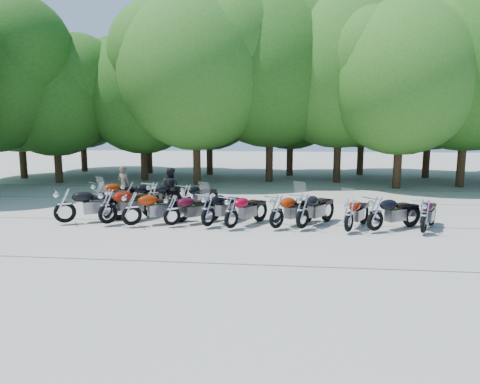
# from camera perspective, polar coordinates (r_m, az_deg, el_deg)

# --- Properties ---
(ground) EXTENTS (90.00, 90.00, 0.00)m
(ground) POSITION_cam_1_polar(r_m,az_deg,el_deg) (13.53, -0.69, -5.57)
(ground) COLOR gray
(ground) RESTS_ON ground
(tree_0) EXTENTS (7.50, 7.50, 9.21)m
(tree_0) POSITION_cam_1_polar(r_m,az_deg,el_deg) (31.14, -27.50, 11.65)
(tree_0) COLOR #3A2614
(tree_0) RESTS_ON ground
(tree_1) EXTENTS (6.97, 6.97, 8.55)m
(tree_1) POSITION_cam_1_polar(r_m,az_deg,el_deg) (27.87, -23.56, 11.56)
(tree_1) COLOR #3A2614
(tree_1) RESTS_ON ground
(tree_2) EXTENTS (7.31, 7.31, 8.97)m
(tree_2) POSITION_cam_1_polar(r_m,az_deg,el_deg) (27.40, -12.93, 12.64)
(tree_2) COLOR #3A2614
(tree_2) RESTS_ON ground
(tree_3) EXTENTS (8.70, 8.70, 10.67)m
(tree_3) POSITION_cam_1_polar(r_m,az_deg,el_deg) (24.98, -5.95, 15.53)
(tree_3) COLOR #3A2614
(tree_3) RESTS_ON ground
(tree_4) EXTENTS (9.13, 9.13, 11.20)m
(tree_4) POSITION_cam_1_polar(r_m,az_deg,el_deg) (26.33, 4.05, 15.89)
(tree_4) COLOR #3A2614
(tree_4) RESTS_ON ground
(tree_5) EXTENTS (9.04, 9.04, 11.10)m
(tree_5) POSITION_cam_1_polar(r_m,az_deg,el_deg) (26.59, 13.21, 15.48)
(tree_5) COLOR #3A2614
(tree_5) RESTS_ON ground
(tree_6) EXTENTS (8.00, 8.00, 9.82)m
(tree_6) POSITION_cam_1_polar(r_m,az_deg,el_deg) (24.69, 20.82, 13.92)
(tree_6) COLOR #3A2614
(tree_6) RESTS_ON ground
(tree_7) EXTENTS (8.79, 8.79, 10.79)m
(tree_7) POSITION_cam_1_polar(r_m,az_deg,el_deg) (26.77, 28.18, 14.26)
(tree_7) COLOR #3A2614
(tree_7) RESTS_ON ground
(tree_9) EXTENTS (7.59, 7.59, 9.32)m
(tree_9) POSITION_cam_1_polar(r_m,az_deg,el_deg) (34.20, -20.47, 11.84)
(tree_9) COLOR #3A2614
(tree_9) RESTS_ON ground
(tree_10) EXTENTS (7.78, 7.78, 9.55)m
(tree_10) POSITION_cam_1_polar(r_m,az_deg,el_deg) (31.66, -12.27, 12.73)
(tree_10) COLOR #3A2614
(tree_10) RESTS_ON ground
(tree_11) EXTENTS (7.56, 7.56, 9.28)m
(tree_11) POSITION_cam_1_polar(r_m,az_deg,el_deg) (30.00, -4.16, 12.82)
(tree_11) COLOR #3A2614
(tree_11) RESTS_ON ground
(tree_12) EXTENTS (7.88, 7.88, 9.67)m
(tree_12) POSITION_cam_1_polar(r_m,az_deg,el_deg) (29.58, 6.81, 13.29)
(tree_12) COLOR #3A2614
(tree_12) RESTS_ON ground
(tree_13) EXTENTS (8.31, 8.31, 10.20)m
(tree_13) POSITION_cam_1_polar(r_m,az_deg,el_deg) (31.03, 16.12, 13.38)
(tree_13) COLOR #3A2614
(tree_13) RESTS_ON ground
(tree_14) EXTENTS (8.02, 8.02, 9.84)m
(tree_14) POSITION_cam_1_polar(r_m,az_deg,el_deg) (30.60, 24.12, 12.65)
(tree_14) COLOR #3A2614
(tree_14) RESTS_ON ground
(motorcycle_0) EXTENTS (2.55, 1.98, 1.43)m
(motorcycle_0) POSITION_cam_1_polar(r_m,az_deg,el_deg) (15.77, -22.36, -1.53)
(motorcycle_0) COLOR black
(motorcycle_0) RESTS_ON ground
(motorcycle_1) EXTENTS (2.07, 2.51, 1.42)m
(motorcycle_1) POSITION_cam_1_polar(r_m,az_deg,el_deg) (15.11, -17.25, -1.69)
(motorcycle_1) COLOR maroon
(motorcycle_1) RESTS_ON ground
(motorcycle_2) EXTENTS (2.38, 1.95, 1.35)m
(motorcycle_2) POSITION_cam_1_polar(r_m,az_deg,el_deg) (14.66, -14.27, -2.03)
(motorcycle_2) COLOR maroon
(motorcycle_2) RESTS_ON ground
(motorcycle_3) EXTENTS (2.07, 1.91, 1.22)m
(motorcycle_3) POSITION_cam_1_polar(r_m,az_deg,el_deg) (14.43, -9.07, -2.28)
(motorcycle_3) COLOR #3B0816
(motorcycle_3) RESTS_ON ground
(motorcycle_4) EXTENTS (1.73, 2.40, 1.33)m
(motorcycle_4) POSITION_cam_1_polar(r_m,az_deg,el_deg) (14.14, -4.28, -2.22)
(motorcycle_4) COLOR black
(motorcycle_4) RESTS_ON ground
(motorcycle_5) EXTENTS (1.77, 2.28, 1.27)m
(motorcycle_5) POSITION_cam_1_polar(r_m,az_deg,el_deg) (13.84, -1.18, -2.54)
(motorcycle_5) COLOR maroon
(motorcycle_5) RESTS_ON ground
(motorcycle_6) EXTENTS (1.99, 2.21, 1.29)m
(motorcycle_6) POSITION_cam_1_polar(r_m,az_deg,el_deg) (13.88, 4.92, -2.50)
(motorcycle_6) COLOR #972105
(motorcycle_6) RESTS_ON ground
(motorcycle_7) EXTENTS (1.91, 2.43, 1.36)m
(motorcycle_7) POSITION_cam_1_polar(r_m,az_deg,el_deg) (13.92, 8.33, -2.38)
(motorcycle_7) COLOR black
(motorcycle_7) RESTS_ON ground
(motorcycle_8) EXTENTS (1.57, 2.27, 1.24)m
(motorcycle_8) POSITION_cam_1_polar(r_m,az_deg,el_deg) (13.82, 14.34, -2.90)
(motorcycle_8) COLOR maroon
(motorcycle_8) RESTS_ON ground
(motorcycle_9) EXTENTS (2.32, 1.92, 1.32)m
(motorcycle_9) POSITION_cam_1_polar(r_m,az_deg,el_deg) (14.14, 17.62, -2.63)
(motorcycle_9) COLOR black
(motorcycle_9) RESTS_ON ground
(motorcycle_10) EXTENTS (1.58, 2.30, 1.26)m
(motorcycle_10) POSITION_cam_1_polar(r_m,az_deg,el_deg) (14.41, 23.38, -2.85)
(motorcycle_10) COLOR #31061C
(motorcycle_10) RESTS_ON ground
(motorcycle_11) EXTENTS (2.11, 2.24, 1.33)m
(motorcycle_11) POSITION_cam_1_polar(r_m,az_deg,el_deg) (17.95, -18.29, -0.29)
(motorcycle_11) COLOR maroon
(motorcycle_11) RESTS_ON ground
(motorcycle_12) EXTENTS (2.46, 1.53, 1.33)m
(motorcycle_12) POSITION_cam_1_polar(r_m,az_deg,el_deg) (17.47, -14.60, -0.37)
(motorcycle_12) COLOR black
(motorcycle_12) RESTS_ON ground
(motorcycle_13) EXTENTS (1.70, 2.46, 1.35)m
(motorcycle_13) POSITION_cam_1_polar(r_m,az_deg,el_deg) (17.08, -11.54, -0.43)
(motorcycle_13) COLOR black
(motorcycle_13) RESTS_ON ground
(motorcycle_14) EXTENTS (1.66, 2.20, 1.22)m
(motorcycle_14) POSITION_cam_1_polar(r_m,az_deg,el_deg) (16.92, -7.19, -0.63)
(motorcycle_14) COLOR black
(motorcycle_14) RESTS_ON ground
(rider_0) EXTENTS (0.71, 0.58, 1.68)m
(rider_0) POSITION_cam_1_polar(r_m,az_deg,el_deg) (19.22, -15.21, 0.94)
(rider_0) COLOR brown
(rider_0) RESTS_ON ground
(rider_1) EXTENTS (0.98, 0.88, 1.68)m
(rider_1) POSITION_cam_1_polar(r_m,az_deg,el_deg) (17.92, -9.26, 0.58)
(rider_1) COLOR black
(rider_1) RESTS_ON ground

